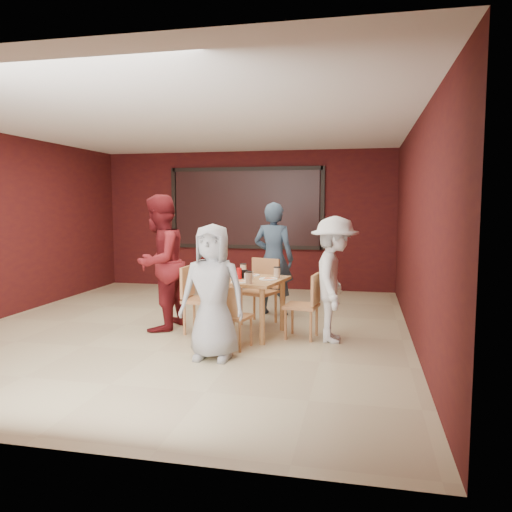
% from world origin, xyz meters
% --- Properties ---
extents(floor, '(7.00, 7.00, 0.00)m').
position_xyz_m(floor, '(0.00, 0.00, 0.00)').
color(floor, '#C3B387').
rests_on(floor, ground).
extents(window_blinds, '(3.00, 0.02, 1.50)m').
position_xyz_m(window_blinds, '(0.00, 3.45, 1.65)').
color(window_blinds, black).
extents(dining_table, '(1.11, 1.11, 0.90)m').
position_xyz_m(dining_table, '(0.85, -0.16, 0.66)').
color(dining_table, '#B08448').
rests_on(dining_table, floor).
extents(chair_front, '(0.45, 0.45, 0.77)m').
position_xyz_m(chair_front, '(0.85, -0.85, 0.44)').
color(chair_front, '#BA7A48').
rests_on(chair_front, floor).
extents(chair_back, '(0.57, 0.57, 0.94)m').
position_xyz_m(chair_back, '(0.92, 0.54, 0.53)').
color(chair_back, '#BA7A48').
rests_on(chair_back, floor).
extents(chair_left, '(0.45, 0.45, 0.90)m').
position_xyz_m(chair_left, '(0.17, -0.19, 0.51)').
color(chair_left, '#BA7A48').
rests_on(chair_left, floor).
extents(chair_right, '(0.46, 0.46, 0.85)m').
position_xyz_m(chair_right, '(1.67, -0.18, 0.48)').
color(chair_right, '#BA7A48').
rests_on(chair_right, floor).
extents(diner_front, '(0.74, 0.49, 1.52)m').
position_xyz_m(diner_front, '(0.73, -1.24, 0.76)').
color(diner_front, '#A2A2A2').
rests_on(diner_front, floor).
extents(diner_back, '(0.70, 0.51, 1.76)m').
position_xyz_m(diner_back, '(1.00, 1.12, 0.88)').
color(diner_back, '#304255').
rests_on(diner_back, floor).
extents(diner_left, '(0.81, 0.98, 1.86)m').
position_xyz_m(diner_left, '(-0.38, -0.13, 0.93)').
color(diner_left, maroon).
rests_on(diner_left, floor).
extents(diner_right, '(0.60, 1.03, 1.59)m').
position_xyz_m(diner_right, '(2.02, -0.23, 0.79)').
color(diner_right, white).
rests_on(diner_right, floor).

